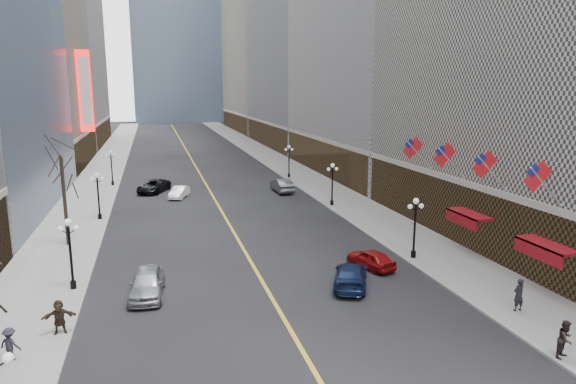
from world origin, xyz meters
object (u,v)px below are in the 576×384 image
car_sb_far (282,185)px  car_sb_mid (371,259)px  ped_ne_corner (519,295)px  car_nb_mid (179,192)px  streetlamp_east_3 (289,158)px  car_sb_near (351,275)px  car_nb_near (147,283)px  streetlamp_west_3 (111,164)px  car_nb_far (154,186)px  streetlamp_east_1 (415,222)px  streetlamp_east_2 (332,180)px  streetlamp_west_1 (70,247)px  streetlamp_west_2 (98,191)px

car_sb_far → car_sb_mid: bearing=87.1°
ped_ne_corner → car_nb_mid: bearing=-73.1°
streetlamp_east_3 → car_sb_near: 40.32m
streetlamp_east_3 → ped_ne_corner: streetlamp_east_3 is taller
car_nb_near → car_sb_mid: bearing=8.9°
streetlamp_west_3 → car_nb_far: 7.72m
streetlamp_east_1 → car_nb_far: bearing=121.1°
streetlamp_east_2 → car_nb_near: 27.75m
streetlamp_east_3 → car_sb_near: bearing=-99.2°
car_sb_near → ped_ne_corner: bearing=164.7°
car_sb_near → streetlamp_east_1: bearing=-126.3°
streetlamp_west_1 → car_nb_mid: 27.79m
car_sb_near → car_nb_far: bearing=-47.0°
streetlamp_west_1 → car_nb_far: bearing=80.5°
car_sb_far → ped_ne_corner: ped_ne_corner is taller
car_sb_mid → ped_ne_corner: ped_ne_corner is taller
streetlamp_west_1 → car_nb_mid: size_ratio=1.11×
streetlamp_west_3 → car_nb_far: streetlamp_west_3 is taller
streetlamp_east_3 → streetlamp_west_3: (-23.60, 0.00, 0.00)m
streetlamp_east_1 → car_sb_mid: streetlamp_east_1 is taller
streetlamp_east_2 → car_nb_far: bearing=145.7°
streetlamp_east_2 → car_nb_mid: bearing=151.4°
streetlamp_west_1 → streetlamp_west_2: (0.00, 18.00, 0.00)m
car_sb_near → car_sb_far: size_ratio=0.99×
car_sb_mid → streetlamp_east_2: bearing=-119.7°
car_nb_mid → streetlamp_east_2: bearing=-7.7°
streetlamp_east_3 → car_sb_mid: size_ratio=1.14×
car_nb_mid → ped_ne_corner: 40.15m
streetlamp_east_3 → car_nb_near: streetlamp_east_3 is taller
streetlamp_west_3 → car_sb_near: bearing=-66.7°
streetlamp_west_1 → car_nb_near: size_ratio=0.92×
streetlamp_east_1 → ped_ne_corner: streetlamp_east_1 is taller
streetlamp_east_3 → streetlamp_west_3: size_ratio=1.00×
car_nb_far → ped_ne_corner: size_ratio=2.88×
car_sb_mid → ped_ne_corner: (4.99, -9.04, 0.43)m
streetlamp_east_2 → car_nb_near: streetlamp_east_2 is taller
streetlamp_west_2 → car_sb_near: 27.77m
car_nb_far → car_sb_near: 36.40m
streetlamp_east_2 → car_sb_far: bearing=110.5°
car_sb_mid → car_nb_mid: bearing=-84.9°
streetlamp_east_2 → streetlamp_east_3: (0.00, 18.00, 0.00)m
car_sb_far → car_sb_near: bearing=82.2°
ped_ne_corner → streetlamp_west_1: bearing=-29.7°
streetlamp_east_2 → streetlamp_west_2: 23.60m
car_nb_far → car_sb_near: car_nb_far is taller
car_nb_mid → car_sb_far: size_ratio=0.80×
car_sb_near → car_sb_mid: bearing=-109.2°
streetlamp_west_3 → ped_ne_corner: (24.78, -45.92, -1.80)m
ped_ne_corner → streetlamp_west_3: bearing=-69.6°
streetlamp_west_1 → streetlamp_west_3: (0.00, 36.00, 0.00)m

